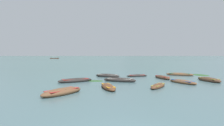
{
  "coord_description": "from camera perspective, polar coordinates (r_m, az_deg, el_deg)",
  "views": [
    {
      "loc": [
        -0.56,
        -6.38,
        3.11
      ],
      "look_at": [
        -0.16,
        40.13,
        1.26
      ],
      "focal_mm": 30.91,
      "sensor_mm": 36.0,
      "label": 1
    }
  ],
  "objects": [
    {
      "name": "rowboat_6",
      "position": [
        27.79,
        -1.35,
        -3.77
      ],
      "size": [
        3.97,
        2.95,
        0.58
      ],
      "color": "#2D2826",
      "rests_on": "ground"
    },
    {
      "name": "ground_plane",
      "position": [
        1506.38,
        -0.46,
        2.16
      ],
      "size": [
        6000.0,
        6000.0,
        0.0
      ],
      "primitive_type": "plane",
      "color": "slate"
    },
    {
      "name": "ferry_0",
      "position": [
        181.97,
        -16.65,
        1.35
      ],
      "size": [
        7.69,
        2.64,
        2.54
      ],
      "color": "#4C3323",
      "rests_on": "ground"
    },
    {
      "name": "rowboat_12",
      "position": [
        28.56,
        7.41,
        -3.73
      ],
      "size": [
        3.33,
        1.67,
        0.39
      ],
      "color": "#2D2826",
      "rests_on": "ground"
    },
    {
      "name": "rowboat_0",
      "position": [
        19.3,
        13.45,
        -6.62
      ],
      "size": [
        2.52,
        3.35,
        0.46
      ],
      "color": "brown",
      "rests_on": "ground"
    },
    {
      "name": "mountain_1",
      "position": [
        2035.09,
        -13.75,
        10.08
      ],
      "size": [
        1830.52,
        1830.52,
        563.25
      ],
      "primitive_type": "cone",
      "color": "#4C5B56",
      "rests_on": "ground"
    },
    {
      "name": "weed_patch_1",
      "position": [
        23.49,
        -4.9,
        -5.34
      ],
      "size": [
        2.06,
        1.53,
        0.14
      ],
      "primitive_type": "ellipsoid",
      "rotation": [
        0.0,
        0.0,
        2.99
      ],
      "color": "#2D5628",
      "rests_on": "ground"
    },
    {
      "name": "mountain_2",
      "position": [
        1950.14,
        12.63,
        8.81
      ],
      "size": [
        1348.53,
        1348.53,
        453.61
      ],
      "primitive_type": "cone",
      "color": "#4C5B56",
      "rests_on": "ground"
    },
    {
      "name": "rowboat_7",
      "position": [
        26.73,
        14.65,
        -4.13
      ],
      "size": [
        1.82,
        3.81,
        0.51
      ],
      "color": "#4C3323",
      "rests_on": "ground"
    },
    {
      "name": "rowboat_4",
      "position": [
        16.09,
        -14.53,
        -8.24
      ],
      "size": [
        3.35,
        4.03,
        0.61
      ],
      "color": "brown",
      "rests_on": "ground"
    },
    {
      "name": "weed_patch_0",
      "position": [
        33.36,
        24.63,
        -3.28
      ],
      "size": [
        2.9,
        3.69,
        0.14
      ],
      "primitive_type": "ellipsoid",
      "rotation": [
        0.0,
        0.0,
        1.85
      ],
      "color": "#2D5628",
      "rests_on": "ground"
    },
    {
      "name": "rowboat_1",
      "position": [
        25.94,
        26.74,
        -4.43
      ],
      "size": [
        1.94,
        3.9,
        0.6
      ],
      "color": "#4C3323",
      "rests_on": "ground"
    },
    {
      "name": "rowboat_5",
      "position": [
        22.99,
        20.15,
        -5.25
      ],
      "size": [
        2.67,
        3.77,
        0.49
      ],
      "color": "brown",
      "rests_on": "ground"
    },
    {
      "name": "rowboat_9",
      "position": [
        23.04,
        2.28,
        -5.03
      ],
      "size": [
        4.21,
        2.72,
        0.58
      ],
      "color": "#2D2826",
      "rests_on": "ground"
    },
    {
      "name": "rowboat_10",
      "position": [
        18.15,
        -1.15,
        -7.07
      ],
      "size": [
        1.93,
        4.07,
        0.5
      ],
      "color": "brown",
      "rests_on": "ground"
    },
    {
      "name": "rowboat_2",
      "position": [
        23.02,
        -10.78,
        -5.08
      ],
      "size": [
        4.19,
        3.24,
        0.56
      ],
      "color": "#2D2826",
      "rests_on": "ground"
    },
    {
      "name": "rowboat_8",
      "position": [
        31.61,
        19.36,
        -3.19
      ],
      "size": [
        4.11,
        2.69,
        0.53
      ],
      "color": "brown",
      "rests_on": "ground"
    }
  ]
}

